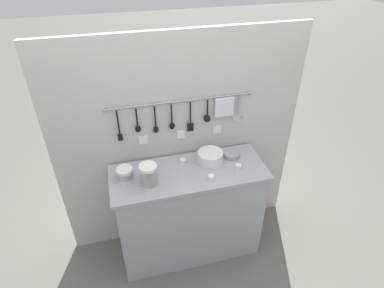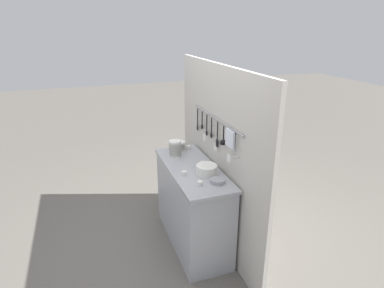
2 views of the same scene
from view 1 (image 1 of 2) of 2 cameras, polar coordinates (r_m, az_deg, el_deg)
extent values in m
plane|color=#666059|center=(3.13, -0.48, -17.61)|extent=(20.00, 20.00, 0.00)
cube|color=#9EA0A8|center=(2.50, -0.58, -5.17)|extent=(1.22, 0.48, 0.03)
cube|color=#9EA0A8|center=(2.80, -0.52, -12.20)|extent=(1.17, 0.46, 0.86)
cube|color=#BCB7AD|center=(2.67, -2.04, -0.29)|extent=(2.02, 0.04, 1.90)
cylinder|color=#93969E|center=(2.42, -2.07, 7.60)|extent=(1.12, 0.01, 0.01)
sphere|color=#93969E|center=(2.38, -15.34, 5.80)|extent=(0.02, 0.02, 0.02)
sphere|color=#93969E|center=(2.59, 10.21, 8.90)|extent=(0.02, 0.02, 0.02)
cylinder|color=black|center=(2.42, -12.99, 3.63)|extent=(0.01, 0.01, 0.20)
cube|color=black|center=(2.49, -12.63, 1.16)|extent=(0.04, 0.01, 0.06)
cylinder|color=#93969E|center=(2.38, -13.34, 5.96)|extent=(0.01, 0.01, 0.02)
cylinder|color=black|center=(2.41, -9.79, 4.64)|extent=(0.01, 0.01, 0.15)
ellipsoid|color=black|center=(2.46, -9.57, 2.66)|extent=(0.04, 0.02, 0.06)
cylinder|color=#93969E|center=(2.38, -10.01, 6.43)|extent=(0.01, 0.01, 0.02)
cylinder|color=black|center=(2.43, -6.59, 4.80)|extent=(0.01, 0.01, 0.17)
ellipsoid|color=black|center=(2.49, -6.42, 2.55)|extent=(0.04, 0.02, 0.06)
cylinder|color=#93969E|center=(2.40, -6.78, 6.87)|extent=(0.01, 0.01, 0.02)
cylinder|color=black|center=(2.44, -3.66, 5.34)|extent=(0.01, 0.01, 0.16)
ellipsoid|color=black|center=(2.50, -3.57, 3.23)|extent=(0.04, 0.02, 0.06)
cylinder|color=#93969E|center=(2.41, -3.79, 7.25)|extent=(0.01, 0.01, 0.02)
cylinder|color=black|center=(2.48, -0.30, 5.47)|extent=(0.01, 0.01, 0.19)
cube|color=black|center=(2.54, -0.29, 3.00)|extent=(0.05, 0.01, 0.07)
cylinder|color=#93969E|center=(2.44, -0.38, 7.66)|extent=(0.01, 0.01, 0.02)
cylinder|color=black|center=(2.50, 2.76, 6.32)|extent=(0.01, 0.01, 0.14)
sphere|color=black|center=(2.54, 2.70, 4.52)|extent=(0.06, 0.06, 0.06)
cylinder|color=#93969E|center=(2.47, 2.72, 8.02)|extent=(0.01, 0.01, 0.02)
cube|color=silver|center=(2.54, 5.75, 6.54)|extent=(0.15, 0.02, 0.16)
cylinder|color=#93969E|center=(2.52, 5.77, 8.34)|extent=(0.01, 0.01, 0.02)
cylinder|color=#93969E|center=(2.59, 8.35, 6.80)|extent=(0.01, 0.01, 0.16)
torus|color=#93969E|center=(2.64, 8.14, 4.51)|extent=(0.10, 0.10, 0.01)
cylinder|color=#93969E|center=(2.56, 8.41, 8.60)|extent=(0.01, 0.01, 0.02)
cube|color=white|center=(2.54, -8.65, 0.71)|extent=(0.07, 0.01, 0.07)
cube|color=white|center=(2.58, -1.97, 1.67)|extent=(0.07, 0.01, 0.07)
cube|color=white|center=(2.65, 4.44, 2.56)|extent=(0.07, 0.01, 0.07)
cylinder|color=silver|center=(2.45, -11.74, -5.81)|extent=(0.12, 0.12, 0.05)
cylinder|color=silver|center=(2.43, -11.82, -5.30)|extent=(0.12, 0.12, 0.05)
cylinder|color=silver|center=(2.41, -11.89, -4.78)|extent=(0.12, 0.12, 0.05)
cylinder|color=silver|center=(2.37, -7.58, -6.90)|extent=(0.13, 0.13, 0.05)
cylinder|color=silver|center=(2.35, -7.63, -6.40)|extent=(0.13, 0.13, 0.05)
cylinder|color=silver|center=(2.33, -7.68, -5.89)|extent=(0.13, 0.13, 0.05)
cylinder|color=silver|center=(2.32, -7.73, -5.38)|extent=(0.13, 0.13, 0.05)
cylinder|color=silver|center=(2.30, -7.79, -4.86)|extent=(0.13, 0.13, 0.05)
cylinder|color=silver|center=(2.28, -7.84, -4.32)|extent=(0.13, 0.13, 0.05)
cylinder|color=silver|center=(2.59, 3.21, -3.11)|extent=(0.20, 0.20, 0.01)
cylinder|color=silver|center=(2.58, 3.22, -2.93)|extent=(0.20, 0.20, 0.01)
cylinder|color=silver|center=(2.57, 3.23, -2.74)|extent=(0.20, 0.20, 0.01)
cylinder|color=silver|center=(2.57, 3.23, -2.55)|extent=(0.20, 0.20, 0.01)
cylinder|color=silver|center=(2.56, 3.24, -2.36)|extent=(0.20, 0.20, 0.01)
cylinder|color=silver|center=(2.55, 3.25, -2.17)|extent=(0.20, 0.20, 0.01)
cylinder|color=silver|center=(2.55, 3.26, -1.98)|extent=(0.20, 0.20, 0.01)
cylinder|color=silver|center=(2.54, 3.26, -1.79)|extent=(0.20, 0.20, 0.01)
cylinder|color=silver|center=(2.54, 3.27, -1.60)|extent=(0.20, 0.20, 0.01)
cylinder|color=#93969E|center=(2.66, 7.07, -1.86)|extent=(0.13, 0.13, 0.04)
cylinder|color=silver|center=(2.41, 3.40, -5.98)|extent=(0.05, 0.05, 0.04)
cylinder|color=silver|center=(2.56, -1.62, -3.06)|extent=(0.05, 0.05, 0.04)
cylinder|color=silver|center=(2.53, -12.28, -4.51)|extent=(0.05, 0.05, 0.04)
cylinder|color=silver|center=(2.53, 8.22, -4.04)|extent=(0.05, 0.05, 0.04)
camera|label=2|loc=(3.35, 62.51, 13.18)|focal=30.00mm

